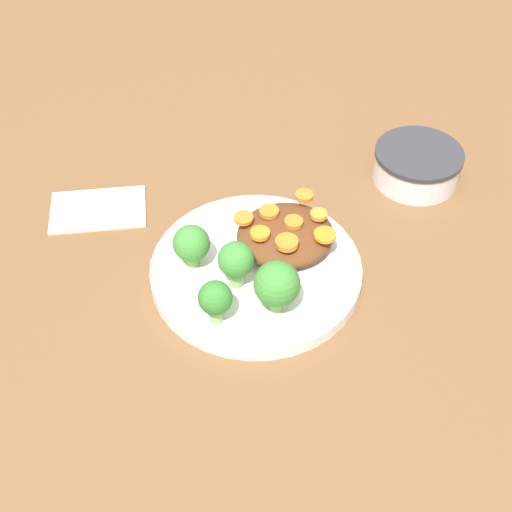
# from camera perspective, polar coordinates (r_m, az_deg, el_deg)

# --- Properties ---
(ground_plane) EXTENTS (4.00, 4.00, 0.00)m
(ground_plane) POSITION_cam_1_polar(r_m,az_deg,el_deg) (0.80, -0.00, -1.59)
(ground_plane) COLOR brown
(plate) EXTENTS (0.23, 0.23, 0.02)m
(plate) POSITION_cam_1_polar(r_m,az_deg,el_deg) (0.79, -0.00, -1.04)
(plate) COLOR white
(plate) RESTS_ON ground_plane
(dip_bowl) EXTENTS (0.11, 0.11, 0.04)m
(dip_bowl) POSITION_cam_1_polar(r_m,az_deg,el_deg) (0.93, 12.79, 7.23)
(dip_bowl) COLOR silver
(dip_bowl) RESTS_ON ground_plane
(stew_mound) EXTENTS (0.11, 0.10, 0.03)m
(stew_mound) POSITION_cam_1_polar(r_m,az_deg,el_deg) (0.80, 2.36, 1.72)
(stew_mound) COLOR #5B3319
(stew_mound) RESTS_ON plate
(broccoli_floret_0) EXTENTS (0.04, 0.04, 0.05)m
(broccoli_floret_0) POSITION_cam_1_polar(r_m,az_deg,el_deg) (0.71, -3.28, -3.47)
(broccoli_floret_0) COLOR #7FA85B
(broccoli_floret_0) RESTS_ON plate
(broccoli_floret_1) EXTENTS (0.04, 0.04, 0.06)m
(broccoli_floret_1) POSITION_cam_1_polar(r_m,az_deg,el_deg) (0.74, -1.63, -0.43)
(broccoli_floret_1) COLOR #7FA85B
(broccoli_floret_1) RESTS_ON plate
(broccoli_floret_2) EXTENTS (0.04, 0.04, 0.05)m
(broccoli_floret_2) POSITION_cam_1_polar(r_m,az_deg,el_deg) (0.77, -5.19, 0.95)
(broccoli_floret_2) COLOR #759E51
(broccoli_floret_2) RESTS_ON plate
(broccoli_floret_3) EXTENTS (0.05, 0.05, 0.06)m
(broccoli_floret_3) POSITION_cam_1_polar(r_m,az_deg,el_deg) (0.71, 1.50, -2.35)
(broccoli_floret_3) COLOR #759E51
(broccoli_floret_3) RESTS_ON plate
(carrot_slice_0) EXTENTS (0.02, 0.02, 0.01)m
(carrot_slice_0) POSITION_cam_1_polar(r_m,az_deg,el_deg) (0.77, 0.34, 1.82)
(carrot_slice_0) COLOR orange
(carrot_slice_0) RESTS_ON stew_mound
(carrot_slice_1) EXTENTS (0.02, 0.02, 0.00)m
(carrot_slice_1) POSITION_cam_1_polar(r_m,az_deg,el_deg) (0.79, -0.92, 3.08)
(carrot_slice_1) COLOR orange
(carrot_slice_1) RESTS_ON stew_mound
(carrot_slice_2) EXTENTS (0.02, 0.02, 0.01)m
(carrot_slice_2) POSITION_cam_1_polar(r_m,az_deg,el_deg) (0.78, 3.03, 2.71)
(carrot_slice_2) COLOR orange
(carrot_slice_2) RESTS_ON stew_mound
(carrot_slice_3) EXTENTS (0.02, 0.02, 0.01)m
(carrot_slice_3) POSITION_cam_1_polar(r_m,az_deg,el_deg) (0.76, 2.48, 1.08)
(carrot_slice_3) COLOR orange
(carrot_slice_3) RESTS_ON stew_mound
(carrot_slice_4) EXTENTS (0.02, 0.02, 0.01)m
(carrot_slice_4) POSITION_cam_1_polar(r_m,az_deg,el_deg) (0.80, 5.03, 3.32)
(carrot_slice_4) COLOR orange
(carrot_slice_4) RESTS_ON stew_mound
(carrot_slice_5) EXTENTS (0.02, 0.02, 0.00)m
(carrot_slice_5) POSITION_cam_1_polar(r_m,az_deg,el_deg) (0.77, 5.54, 1.70)
(carrot_slice_5) COLOR orange
(carrot_slice_5) RESTS_ON stew_mound
(carrot_slice_6) EXTENTS (0.02, 0.02, 0.01)m
(carrot_slice_6) POSITION_cam_1_polar(r_m,az_deg,el_deg) (0.82, 3.88, 4.83)
(carrot_slice_6) COLOR orange
(carrot_slice_6) RESTS_ON stew_mound
(carrot_slice_7) EXTENTS (0.02, 0.02, 0.01)m
(carrot_slice_7) POSITION_cam_1_polar(r_m,az_deg,el_deg) (0.80, 1.06, 3.56)
(carrot_slice_7) COLOR orange
(carrot_slice_7) RESTS_ON stew_mound
(napkin) EXTENTS (0.13, 0.10, 0.01)m
(napkin) POSITION_cam_1_polar(r_m,az_deg,el_deg) (0.89, -12.53, 3.72)
(napkin) COLOR beige
(napkin) RESTS_ON ground_plane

